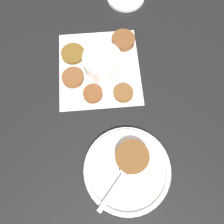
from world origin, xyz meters
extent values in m
plane|color=black|center=(0.00, 0.00, 0.00)|extent=(4.00, 4.00, 0.00)
cube|color=white|center=(0.00, 0.01, 0.00)|extent=(0.27, 0.25, 0.00)
cylinder|color=white|center=(0.00, 0.02, 0.03)|extent=(0.11, 0.11, 0.05)
cylinder|color=#B23D23|center=(0.00, 0.02, 0.02)|extent=(0.09, 0.09, 0.03)
cone|color=white|center=(0.05, 0.02, 0.05)|extent=(0.03, 0.02, 0.02)
cylinder|color=silver|center=(-0.02, -0.01, 0.06)|extent=(0.05, 0.06, 0.08)
cylinder|color=brown|center=(0.09, 0.07, 0.01)|extent=(0.06, 0.06, 0.01)
cylinder|color=brown|center=(-0.05, -0.07, 0.01)|extent=(0.07, 0.07, 0.01)
cylinder|color=brown|center=(0.09, -0.01, 0.01)|extent=(0.06, 0.06, 0.01)
cylinder|color=brown|center=(-0.09, 0.09, 0.01)|extent=(0.07, 0.07, 0.02)
cylinder|color=brown|center=(0.03, -0.07, 0.01)|extent=(0.06, 0.06, 0.02)
cylinder|color=white|center=(0.30, 0.07, 0.01)|extent=(0.22, 0.22, 0.01)
torus|color=white|center=(0.30, 0.07, 0.02)|extent=(0.21, 0.21, 0.01)
cylinder|color=brown|center=(0.27, 0.08, 0.03)|extent=(0.09, 0.09, 0.02)
cube|color=silver|center=(0.36, 0.03, 0.02)|extent=(0.09, 0.07, 0.00)
cube|color=silver|center=(0.29, 0.08, 0.02)|extent=(0.07, 0.06, 0.00)
cube|color=black|center=(0.30, 0.08, 0.02)|extent=(0.04, 0.03, 0.00)
cube|color=black|center=(0.29, 0.08, 0.02)|extent=(0.04, 0.03, 0.00)
cube|color=black|center=(0.29, 0.07, 0.02)|extent=(0.04, 0.03, 0.00)
camera|label=1|loc=(0.35, 0.03, 0.58)|focal=35.00mm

